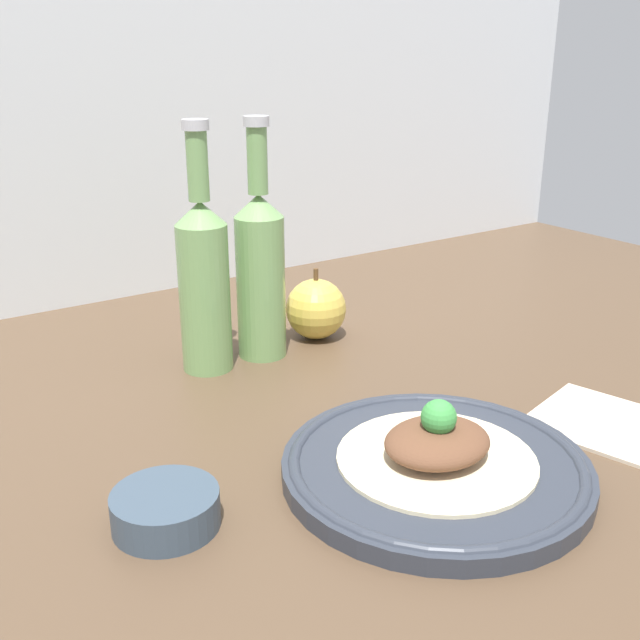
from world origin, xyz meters
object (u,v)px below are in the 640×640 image
at_px(cider_bottle_right, 260,269).
at_px(cider_bottle_left, 204,279).
at_px(apple, 316,309).
at_px(plate, 436,467).
at_px(plated_food, 437,445).
at_px(dipping_bowl, 166,509).

bearing_deg(cider_bottle_right, cider_bottle_left, 180.00).
height_order(cider_bottle_right, apple, cider_bottle_right).
distance_m(plate, cider_bottle_right, 0.37).
distance_m(cider_bottle_left, cider_bottle_right, 0.08).
height_order(plated_food, dipping_bowl, plated_food).
relative_size(plate, plated_food, 1.55).
bearing_deg(apple, cider_bottle_right, -173.01).
distance_m(plated_food, cider_bottle_right, 0.36).
bearing_deg(plate, cider_bottle_right, 87.12).
bearing_deg(plated_food, plate, 0.00).
xyz_separation_m(plate, cider_bottle_left, (-0.06, 0.35, 0.11)).
distance_m(plate, cider_bottle_left, 0.37).
height_order(cider_bottle_left, apple, cider_bottle_left).
bearing_deg(apple, dipping_bowl, -139.99).
bearing_deg(cider_bottle_left, plated_food, -80.19).
xyz_separation_m(cider_bottle_left, cider_bottle_right, (0.08, 0.00, 0.00)).
xyz_separation_m(plated_food, cider_bottle_right, (0.02, 0.35, 0.08)).
bearing_deg(dipping_bowl, cider_bottle_right, 47.66).
bearing_deg(plate, apple, 73.17).
distance_m(plated_food, dipping_bowl, 0.25).
bearing_deg(plate, plated_food, 180.00).
height_order(plate, dipping_bowl, dipping_bowl).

